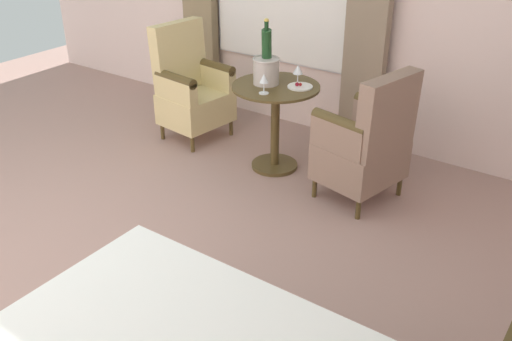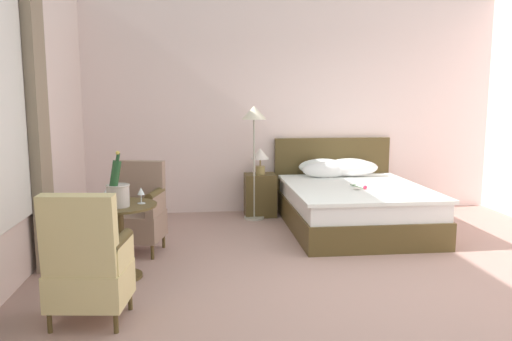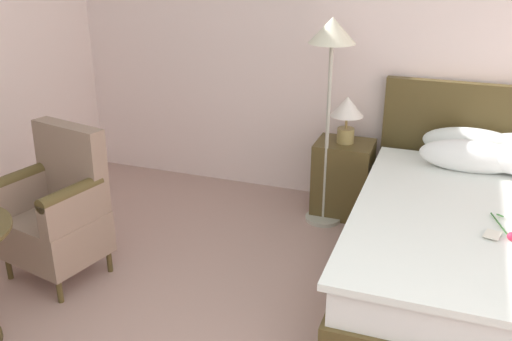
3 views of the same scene
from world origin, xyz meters
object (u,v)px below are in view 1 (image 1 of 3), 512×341
champagne_bucket (266,66)px  wine_glass_near_bucket (264,80)px  wine_glass_near_edge (298,70)px  armchair_by_window (367,143)px  side_table_round (275,116)px  snack_plate (300,86)px  armchair_facing_bed (191,89)px

champagne_bucket → wine_glass_near_bucket: (0.19, 0.11, -0.03)m
wine_glass_near_edge → armchair_by_window: (0.17, 0.69, -0.36)m
wine_glass_near_bucket → wine_glass_near_edge: bearing=162.8°
side_table_round → armchair_by_window: 0.81m
snack_plate → wine_glass_near_edge: bearing=-133.2°
wine_glass_near_bucket → wine_glass_near_edge: (-0.32, 0.10, 0.01)m
champagne_bucket → snack_plate: 0.30m
champagne_bucket → armchair_facing_bed: (-0.10, -0.87, -0.39)m
champagne_bucket → side_table_round: bearing=92.9°
wine_glass_near_bucket → wine_glass_near_edge: size_ratio=0.98×
snack_plate → armchair_facing_bed: armchair_facing_bed is taller
side_table_round → wine_glass_near_bucket: (0.20, 0.02, 0.36)m
wine_glass_near_edge → armchair_facing_bed: armchair_facing_bed is taller
side_table_round → armchair_by_window: size_ratio=0.71×
champagne_bucket → wine_glass_near_bucket: size_ratio=3.34×
side_table_round → armchair_facing_bed: (-0.09, -0.96, -0.00)m
wine_glass_near_edge → snack_plate: size_ratio=0.80×
champagne_bucket → wine_glass_near_bucket: champagne_bucket is taller
champagne_bucket → wine_glass_near_edge: 0.24m
wine_glass_near_bucket → snack_plate: size_ratio=0.79×
champagne_bucket → wine_glass_near_bucket: bearing=29.9°
side_table_round → armchair_facing_bed: size_ratio=0.69×
armchair_by_window → armchair_facing_bed: 1.78m
wine_glass_near_bucket → armchair_facing_bed: (-0.29, -0.98, -0.36)m
side_table_round → champagne_bucket: 0.40m
champagne_bucket → snack_plate: size_ratio=2.62×
side_table_round → champagne_bucket: champagne_bucket is taller
armchair_by_window → snack_plate: bearing=-100.6°
side_table_round → champagne_bucket: size_ratio=1.39×
side_table_round → wine_glass_near_edge: 0.40m
side_table_round → snack_plate: size_ratio=3.64×
armchair_by_window → side_table_round: bearing=-93.4°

